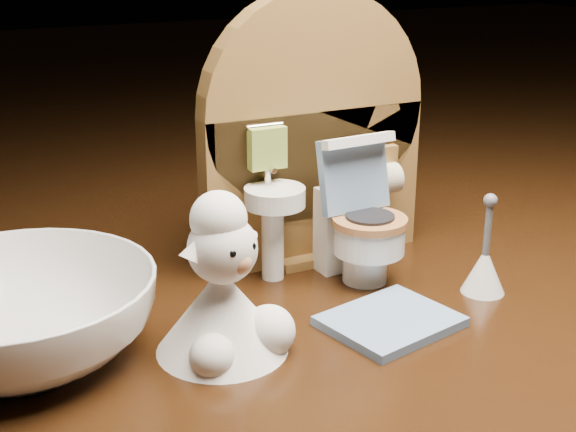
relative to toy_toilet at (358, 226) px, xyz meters
name	(u,v)px	position (x,y,z in m)	size (l,w,h in m)	color
backdrop_panel	(312,145)	(-0.01, 0.03, 0.04)	(0.13, 0.05, 0.15)	brown
toy_toilet	(358,226)	(0.00, 0.00, 0.00)	(0.04, 0.05, 0.08)	white
bath_mat	(390,321)	(-0.02, -0.06, -0.03)	(0.06, 0.05, 0.00)	#6785A8
toilet_brush	(484,267)	(0.05, -0.05, -0.01)	(0.02, 0.02, 0.05)	white
plush_lamb	(224,297)	(-0.09, -0.05, 0.00)	(0.06, 0.06, 0.08)	white
ceramic_bowl	(19,318)	(-0.18, -0.01, -0.01)	(0.12, 0.12, 0.04)	white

